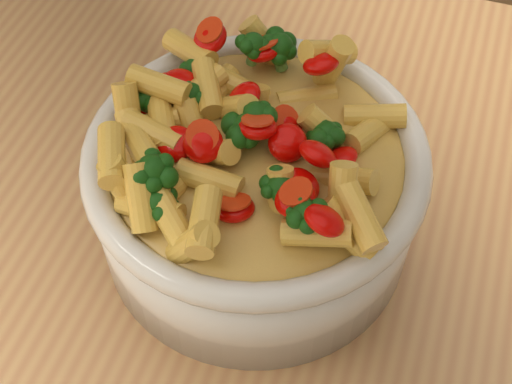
% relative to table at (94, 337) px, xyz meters
% --- Properties ---
extents(table, '(1.20, 0.80, 0.90)m').
position_rel_table_xyz_m(table, '(0.00, 0.00, 0.00)').
color(table, '#A77947').
rests_on(table, ground).
extents(serving_bowl, '(0.22, 0.22, 0.10)m').
position_rel_table_xyz_m(serving_bowl, '(0.11, 0.08, 0.15)').
color(serving_bowl, silver).
rests_on(serving_bowl, table).
extents(pasta_salad, '(0.18, 0.18, 0.04)m').
position_rel_table_xyz_m(pasta_salad, '(0.11, 0.08, 0.21)').
color(pasta_salad, '#F6C94D').
rests_on(pasta_salad, serving_bowl).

